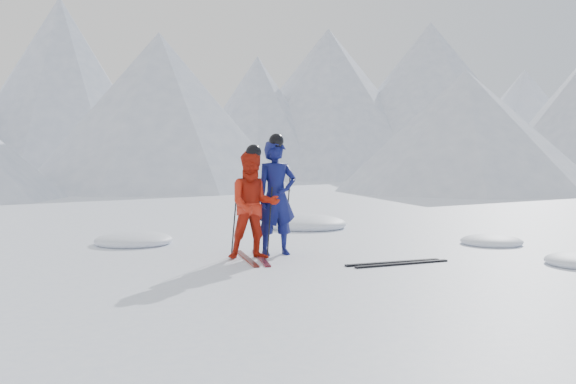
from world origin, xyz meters
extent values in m
plane|color=white|center=(0.00, 0.00, 0.00)|extent=(160.00, 160.00, 0.00)
cone|color=#B2BCD1|center=(-11.51, 40.48, 7.17)|extent=(23.96, 23.96, 14.35)
cone|color=#B2BCD1|center=(-5.08, 51.27, 5.96)|extent=(17.69, 17.69, 11.93)
cone|color=#B2BCD1|center=(4.51, 43.52, 5.42)|extent=(19.63, 19.63, 10.85)
cone|color=#B2BCD1|center=(11.74, 46.25, 7.07)|extent=(23.31, 23.31, 14.15)
cone|color=#B2BCD1|center=(21.49, 44.84, 7.44)|extent=(28.94, 28.94, 14.88)
cone|color=silver|center=(31.93, 45.34, 5.38)|extent=(24.45, 24.45, 10.76)
cone|color=#B2BCD1|center=(12.00, 20.00, 3.25)|extent=(14.00, 14.00, 6.50)
cone|color=#B2BCD1|center=(-4.00, 26.00, 4.50)|extent=(16.00, 16.00, 9.00)
imported|color=#0E1354|center=(-2.02, 0.39, 1.01)|extent=(0.82, 0.62, 2.02)
imported|color=red|center=(-2.48, 0.02, 0.91)|extent=(0.89, 0.70, 1.82)
cylinder|color=black|center=(-2.32, 0.54, 0.67)|extent=(0.13, 0.09, 1.35)
cylinder|color=black|center=(-1.77, 0.64, 0.67)|extent=(0.13, 0.08, 1.35)
cylinder|color=black|center=(-2.78, 0.27, 0.61)|extent=(0.12, 0.10, 1.21)
cylinder|color=black|center=(-2.18, 0.17, 0.61)|extent=(0.12, 0.09, 1.21)
cube|color=black|center=(-2.60, 0.02, 0.01)|extent=(0.16, 1.70, 0.03)
cube|color=black|center=(-2.36, 0.02, 0.01)|extent=(0.14, 1.70, 0.03)
cube|color=black|center=(-0.35, -0.88, 0.01)|extent=(1.69, 0.37, 0.03)
cube|color=black|center=(-0.25, -1.03, 0.01)|extent=(1.68, 0.42, 0.03)
ellipsoid|color=white|center=(-4.54, 2.32, 0.00)|extent=(1.53, 1.53, 0.34)
ellipsoid|color=white|center=(2.40, 0.82, 0.00)|extent=(1.20, 1.20, 0.26)
ellipsoid|color=white|center=(-0.51, 4.46, 0.00)|extent=(2.01, 2.01, 0.44)
camera|label=1|loc=(-4.01, -10.08, 1.67)|focal=38.00mm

